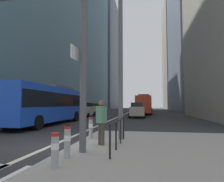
# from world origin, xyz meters

# --- Properties ---
(ground_plane) EXTENTS (160.00, 160.00, 0.00)m
(ground_plane) POSITION_xyz_m (0.00, 20.00, 0.00)
(ground_plane) COLOR #28282B
(median_island) EXTENTS (9.00, 10.00, 0.15)m
(median_island) POSITION_xyz_m (5.50, -1.00, 0.07)
(median_island) COLOR gray
(median_island) RESTS_ON ground
(lane_centre_line) EXTENTS (0.20, 80.00, 0.01)m
(lane_centre_line) POSITION_xyz_m (0.00, 30.00, 0.01)
(lane_centre_line) COLOR beige
(lane_centre_line) RESTS_ON ground
(office_tower_left_near) EXTENTS (12.67, 24.74, 33.54)m
(office_tower_left_near) POSITION_xyz_m (-16.00, 19.50, 16.77)
(office_tower_left_near) COLOR slate
(office_tower_left_near) RESTS_ON ground
(office_tower_left_mid) EXTENTS (11.78, 25.06, 52.91)m
(office_tower_left_mid) POSITION_xyz_m (-16.00, 50.21, 26.46)
(office_tower_left_mid) COLOR slate
(office_tower_left_mid) RESTS_ON ground
(office_tower_left_far) EXTENTS (12.51, 24.85, 49.22)m
(office_tower_left_far) POSITION_xyz_m (-16.00, 78.88, 24.61)
(office_tower_left_far) COLOR slate
(office_tower_left_far) RESTS_ON ground
(office_tower_right_mid) EXTENTS (12.33, 24.41, 57.97)m
(office_tower_right_mid) POSITION_xyz_m (17.00, 45.56, 28.99)
(office_tower_right_mid) COLOR slate
(office_tower_right_mid) RESTS_ON ground
(office_tower_right_far) EXTENTS (11.89, 20.44, 41.81)m
(office_tower_right_far) POSITION_xyz_m (17.00, 73.01, 20.90)
(office_tower_right_far) COLOR gray
(office_tower_right_far) RESTS_ON ground
(city_bus_blue_oncoming) EXTENTS (2.75, 10.87, 3.40)m
(city_bus_blue_oncoming) POSITION_xyz_m (-4.44, 8.17, 1.84)
(city_bus_blue_oncoming) COLOR blue
(city_bus_blue_oncoming) RESTS_ON ground
(city_bus_red_receding) EXTENTS (2.94, 11.61, 3.40)m
(city_bus_red_receding) POSITION_xyz_m (3.48, 28.92, 1.84)
(city_bus_red_receding) COLOR red
(city_bus_red_receding) RESTS_ON ground
(city_bus_red_distant) EXTENTS (2.77, 11.47, 3.40)m
(city_bus_red_distant) POSITION_xyz_m (3.15, 48.43, 1.84)
(city_bus_red_distant) COLOR red
(city_bus_red_distant) RESTS_ON ground
(car_oncoming_mid) EXTENTS (2.10, 4.12, 1.94)m
(car_oncoming_mid) POSITION_xyz_m (-4.47, 18.53, 0.99)
(car_oncoming_mid) COLOR silver
(car_oncoming_mid) RESTS_ON ground
(car_receding_near) EXTENTS (2.11, 4.28, 1.94)m
(car_receding_near) POSITION_xyz_m (2.90, 38.40, 0.99)
(car_receding_near) COLOR black
(car_receding_near) RESTS_ON ground
(car_receding_far) EXTENTS (2.14, 4.37, 1.94)m
(car_receding_far) POSITION_xyz_m (2.62, 18.36, 0.99)
(car_receding_far) COLOR #B2A899
(car_receding_far) RESTS_ON ground
(car_oncoming_far) EXTENTS (2.22, 4.54, 1.94)m
(car_oncoming_far) POSITION_xyz_m (-6.37, 32.85, 0.99)
(car_oncoming_far) COLOR gold
(car_oncoming_far) RESTS_ON ground
(traffic_signal_gantry) EXTENTS (5.62, 0.65, 6.00)m
(traffic_signal_gantry) POSITION_xyz_m (-0.06, -1.26, 4.08)
(traffic_signal_gantry) COLOR #515156
(traffic_signal_gantry) RESTS_ON median_island
(street_lamp_post) EXTENTS (5.50, 0.32, 8.00)m
(street_lamp_post) POSITION_xyz_m (2.70, 1.31, 5.28)
(street_lamp_post) COLOR #56565B
(street_lamp_post) RESTS_ON median_island
(bollard_left) EXTENTS (0.20, 0.20, 0.84)m
(bollard_left) POSITION_xyz_m (1.64, -2.90, 0.62)
(bollard_left) COLOR #99999E
(bollard_left) RESTS_ON median_island
(bollard_right) EXTENTS (0.20, 0.20, 0.90)m
(bollard_right) POSITION_xyz_m (1.56, -1.97, 0.65)
(bollard_right) COLOR #99999E
(bollard_right) RESTS_ON median_island
(bollard_back) EXTENTS (0.20, 0.20, 0.94)m
(bollard_back) POSITION_xyz_m (1.37, 1.14, 0.67)
(bollard_back) COLOR #99999E
(bollard_back) RESTS_ON median_island
(pedestrian_railing) EXTENTS (0.06, 3.45, 0.98)m
(pedestrian_railing) POSITION_xyz_m (2.80, -0.20, 0.85)
(pedestrian_railing) COLOR black
(pedestrian_railing) RESTS_ON median_island
(pedestrian_waiting) EXTENTS (0.45, 0.43, 1.68)m
(pedestrian_waiting) POSITION_xyz_m (2.12, -0.03, 1.08)
(pedestrian_waiting) COLOR #423D38
(pedestrian_waiting) RESTS_ON median_island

